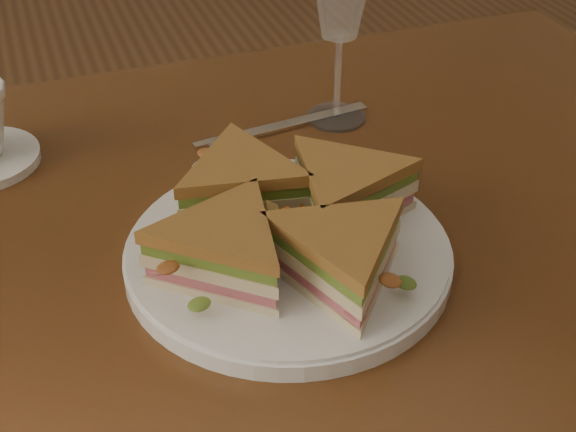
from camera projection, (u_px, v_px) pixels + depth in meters
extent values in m
cube|color=#391E0D|center=(227.00, 261.00, 0.75)|extent=(1.20, 0.80, 0.04)
cylinder|color=#341E0F|center=(484.00, 248.00, 1.37)|extent=(0.06, 0.06, 0.71)
cylinder|color=white|center=(288.00, 254.00, 0.71)|extent=(0.29, 0.29, 0.02)
cube|color=silver|center=(305.00, 166.00, 0.84)|extent=(0.13, 0.05, 0.00)
ellipsoid|color=silver|center=(214.00, 166.00, 0.84)|extent=(0.05, 0.03, 0.01)
cube|color=silver|center=(289.00, 125.00, 0.91)|extent=(0.20, 0.04, 0.00)
cube|color=silver|center=(215.00, 143.00, 0.88)|extent=(0.05, 0.02, 0.00)
cylinder|color=white|center=(336.00, 117.00, 0.93)|extent=(0.07, 0.07, 0.00)
cylinder|color=white|center=(338.00, 77.00, 0.90)|extent=(0.01, 0.01, 0.10)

